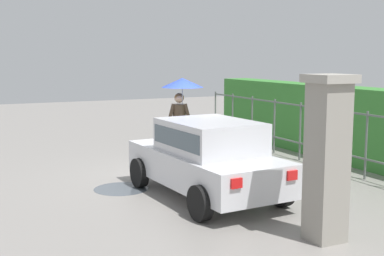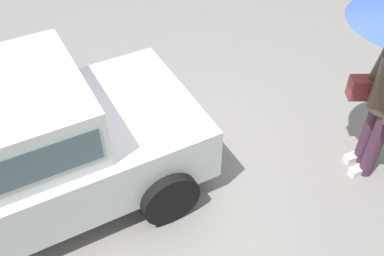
% 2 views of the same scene
% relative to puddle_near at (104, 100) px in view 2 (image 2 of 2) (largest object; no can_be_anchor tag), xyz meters
% --- Properties ---
extents(ground_plane, '(40.00, 40.00, 0.00)m').
position_rel_puddle_near_xyz_m(ground_plane, '(-0.57, 1.68, -0.00)').
color(ground_plane, gray).
extents(puddle_near, '(1.11, 1.11, 0.00)m').
position_rel_puddle_near_xyz_m(puddle_near, '(0.00, 0.00, 0.00)').
color(puddle_near, '#4C545B').
rests_on(puddle_near, ground).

